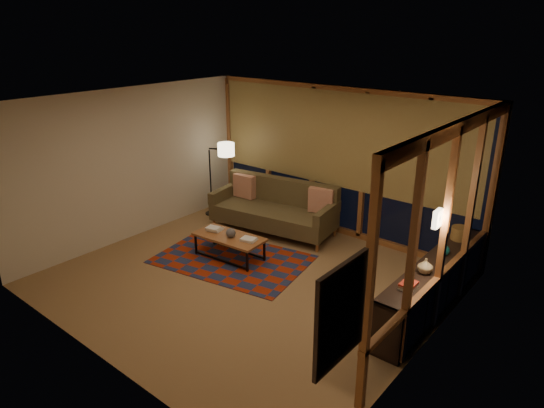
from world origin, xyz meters
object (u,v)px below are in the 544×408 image
Objects in this scene: coffee_table at (230,247)px; bookshelf at (433,285)px; sofa at (273,208)px; floor_lamp at (210,179)px.

bookshelf is at bearing 7.11° from coffee_table.
floor_lamp is (-1.55, -0.10, 0.29)m from sofa.
coffee_table is 2.15m from floor_lamp.
floor_lamp is 0.53× the size of bookshelf.
coffee_table is at bearing -168.55° from bookshelf.
sofa is 1.92× the size of coffee_table.
bookshelf is (4.92, -0.56, -0.40)m from floor_lamp.
coffee_table is at bearing -93.34° from sofa.
coffee_table is 3.30m from bookshelf.
floor_lamp is (-1.69, 1.22, 0.56)m from coffee_table.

